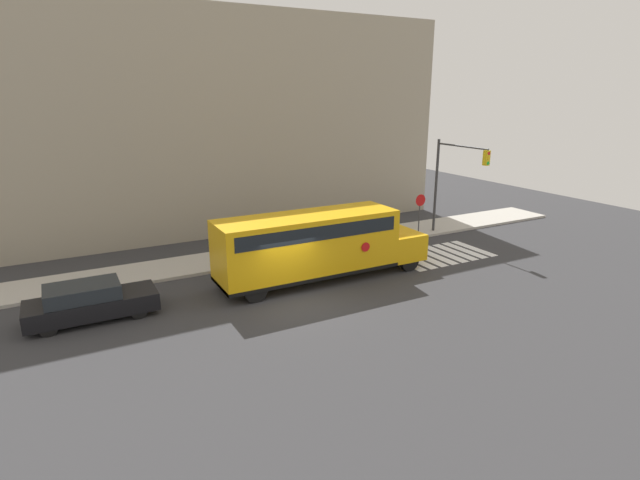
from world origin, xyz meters
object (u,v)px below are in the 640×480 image
(school_bus, at_px, (315,243))
(stop_sign, at_px, (420,209))
(parked_car, at_px, (90,302))
(traffic_light, at_px, (452,174))

(school_bus, bearing_deg, stop_sign, 21.43)
(school_bus, xyz_separation_m, parked_car, (-9.63, 0.35, -1.08))
(school_bus, height_order, traffic_light, traffic_light)
(parked_car, xyz_separation_m, stop_sign, (18.64, 3.19, 1.01))
(traffic_light, bearing_deg, school_bus, -166.48)
(school_bus, bearing_deg, parked_car, 177.94)
(parked_car, bearing_deg, traffic_light, 6.13)
(school_bus, relative_size, traffic_light, 1.77)
(parked_car, relative_size, traffic_light, 0.82)
(parked_car, distance_m, stop_sign, 18.94)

